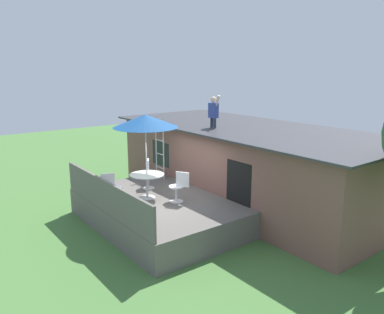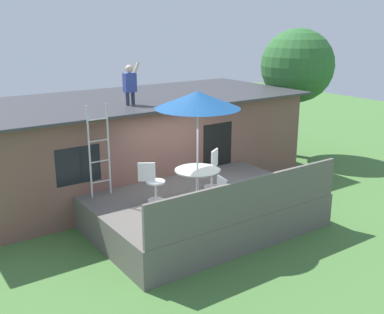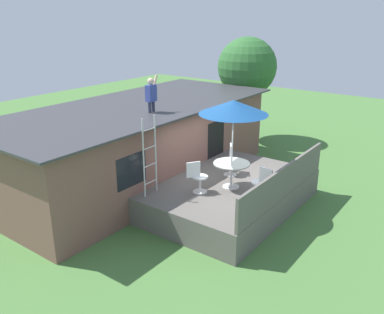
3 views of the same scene
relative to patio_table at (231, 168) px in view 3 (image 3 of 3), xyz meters
The scene contains 12 objects.
ground_plane 1.44m from the patio_table, 39.71° to the left, with size 40.00×40.00×0.00m, color #477538.
house 3.86m from the patio_table, 85.55° to the left, with size 10.50×4.50×2.66m.
deck 1.06m from the patio_table, 39.71° to the left, with size 5.20×3.59×0.80m, color #605B56.
deck_railing 1.53m from the patio_table, 78.72° to the right, with size 5.10×0.08×0.90m, color #605B56.
patio_table is the anchor object (origin of this frame).
patio_umbrella 1.76m from the patio_table, 14.04° to the right, with size 1.90×1.90×2.54m.
step_ladder 2.36m from the patio_table, 137.60° to the left, with size 0.52×0.04×2.20m.
person_figure 3.35m from the patio_table, 94.37° to the left, with size 0.47×0.20×1.11m.
patio_chair_left 1.04m from the patio_table, 147.07° to the left, with size 0.57×0.45×0.92m.
patio_chair_right 1.03m from the patio_table, 32.63° to the left, with size 0.57×0.45×0.92m.
patio_chair_near 1.07m from the patio_table, 99.89° to the right, with size 0.44×0.62×0.92m.
backyard_tree 7.67m from the patio_table, 26.39° to the left, with size 2.57×2.57×4.58m.
Camera 3 is at (-9.73, -5.80, 5.58)m, focal length 38.49 mm.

